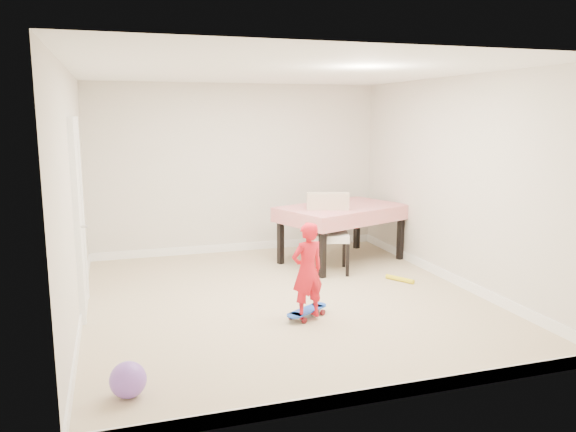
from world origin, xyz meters
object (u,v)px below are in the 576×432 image
object	(u,v)px
child	(307,274)
skateboard	(307,313)
dining_chair	(329,234)
dining_table	(341,234)
balloon	(128,380)

from	to	relation	value
child	skateboard	bearing A→B (deg)	-122.42
dining_chair	child	xyz separation A→B (m)	(-0.90, -1.68, -0.03)
dining_table	dining_chair	world-z (taller)	dining_chair
dining_table	skateboard	world-z (taller)	dining_table
child	balloon	distance (m)	2.19
child	balloon	size ratio (longest dim) A/B	3.62
child	balloon	world-z (taller)	child
dining_chair	balloon	xyz separation A→B (m)	(-2.74, -2.81, -0.39)
dining_table	balloon	world-z (taller)	dining_table
skateboard	balloon	xyz separation A→B (m)	(-1.87, -1.21, 0.10)
dining_chair	child	distance (m)	1.90
balloon	child	bearing A→B (deg)	31.52
skateboard	child	bearing A→B (deg)	-140.37
dining_table	dining_chair	distance (m)	0.60
skateboard	dining_table	bearing A→B (deg)	26.66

